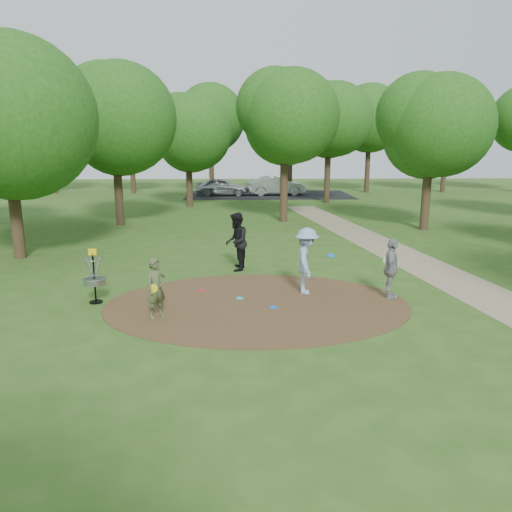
{
  "coord_description": "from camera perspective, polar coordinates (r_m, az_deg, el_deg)",
  "views": [
    {
      "loc": [
        -0.45,
        -13.12,
        4.34
      ],
      "look_at": [
        0.0,
        1.2,
        1.1
      ],
      "focal_mm": 35.0,
      "sensor_mm": 36.0,
      "label": 1
    }
  ],
  "objects": [
    {
      "name": "player_walking_with_disc",
      "position": [
        17.3,
        -2.28,
        1.64
      ],
      "size": [
        0.85,
        1.05,
        2.03
      ],
      "color": "black",
      "rests_on": "ground"
    },
    {
      "name": "ground",
      "position": [
        13.83,
        0.16,
        -5.55
      ],
      "size": [
        100.0,
        100.0,
        0.0
      ],
      "primitive_type": "plane",
      "color": "#2D5119",
      "rests_on": "ground"
    },
    {
      "name": "player_observer_with_disc",
      "position": [
        12.83,
        -11.34,
        -3.63
      ],
      "size": [
        0.66,
        0.67,
        1.56
      ],
      "color": "#4A5632",
      "rests_on": "ground"
    },
    {
      "name": "car_left",
      "position": [
        42.77,
        -3.87,
        7.91
      ],
      "size": [
        4.52,
        2.01,
        1.51
      ],
      "primitive_type": "imported",
      "rotation": [
        0.0,
        0.0,
        1.52
      ],
      "color": "#A1A5A9",
      "rests_on": "ground"
    },
    {
      "name": "tree_ring",
      "position": [
        21.7,
        2.19,
        14.88
      ],
      "size": [
        37.42,
        44.9,
        8.84
      ],
      "color": "#332316",
      "rests_on": "ground"
    },
    {
      "name": "disc_golf_basket",
      "position": [
        14.44,
        -18.04,
        -1.78
      ],
      "size": [
        0.63,
        0.63,
        1.54
      ],
      "color": "black",
      "rests_on": "ground"
    },
    {
      "name": "footpath",
      "position": [
        17.19,
        22.14,
        -2.82
      ],
      "size": [
        7.55,
        39.89,
        0.01
      ],
      "primitive_type": "cube",
      "rotation": [
        0.0,
        0.0,
        0.14
      ],
      "color": "#8C7A5B",
      "rests_on": "ground"
    },
    {
      "name": "disc_ground_red",
      "position": [
        15.1,
        -6.28,
        -3.92
      ],
      "size": [
        0.22,
        0.22,
        0.02
      ],
      "primitive_type": "cylinder",
      "color": "#D41541",
      "rests_on": "dirt_clearing"
    },
    {
      "name": "player_waiting_with_disc",
      "position": [
        14.64,
        15.18,
        -1.44
      ],
      "size": [
        0.66,
        1.09,
        1.73
      ],
      "color": "gray",
      "rests_on": "ground"
    },
    {
      "name": "disc_ground_cyan",
      "position": [
        14.28,
        -1.86,
        -4.83
      ],
      "size": [
        0.22,
        0.22,
        0.02
      ],
      "primitive_type": "cylinder",
      "color": "#19C9C0",
      "rests_on": "dirt_clearing"
    },
    {
      "name": "parking_lot",
      "position": [
        43.41,
        1.46,
        7.01
      ],
      "size": [
        14.0,
        8.0,
        0.01
      ],
      "primitive_type": "cube",
      "color": "black",
      "rests_on": "ground"
    },
    {
      "name": "dirt_clearing",
      "position": [
        13.82,
        0.16,
        -5.51
      ],
      "size": [
        8.4,
        8.4,
        0.02
      ],
      "primitive_type": "cylinder",
      "color": "#47301C",
      "rests_on": "ground"
    },
    {
      "name": "disc_ground_blue",
      "position": [
        13.53,
        2.0,
        -5.85
      ],
      "size": [
        0.22,
        0.22,
        0.02
      ],
      "primitive_type": "cylinder",
      "color": "blue",
      "rests_on": "dirt_clearing"
    },
    {
      "name": "car_right",
      "position": [
        42.99,
        2.36,
        8.02
      ],
      "size": [
        5.02,
        2.21,
        1.6
      ],
      "primitive_type": "imported",
      "rotation": [
        0.0,
        0.0,
        1.68
      ],
      "color": "#A4A8AC",
      "rests_on": "ground"
    },
    {
      "name": "player_throwing_with_disc",
      "position": [
        14.67,
        5.8,
        -0.57
      ],
      "size": [
        1.23,
        1.32,
        1.96
      ],
      "color": "#87A7CA",
      "rests_on": "ground"
    }
  ]
}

